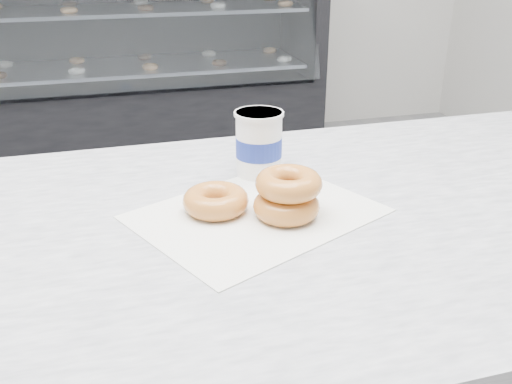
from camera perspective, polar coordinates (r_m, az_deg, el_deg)
display_case at (r=3.54m, az=-13.98°, el=10.62°), size 2.40×0.74×1.25m
wax_paper at (r=0.86m, az=0.05°, el=-2.19°), size 0.42×0.38×0.00m
donut_single at (r=0.86m, az=-4.05°, el=-0.85°), size 0.13×0.13×0.03m
donut_stack at (r=0.84m, az=3.17°, el=-0.27°), size 0.13×0.13×0.07m
coffee_cup at (r=0.98m, az=0.29°, el=4.91°), size 0.09×0.09×0.11m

